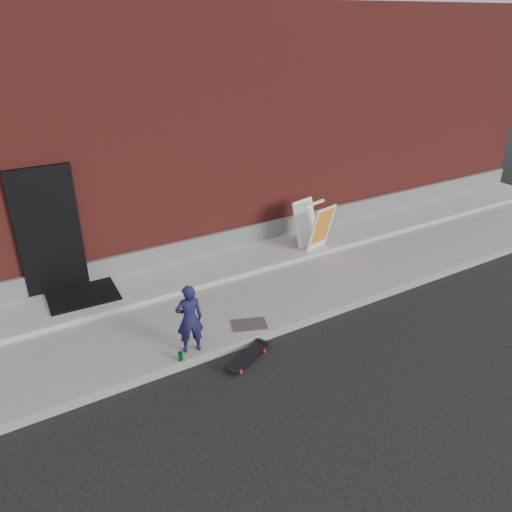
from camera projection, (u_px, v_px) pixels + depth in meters
ground at (268, 340)px, 8.05m from camera, size 80.00×80.00×0.00m
sidewalk at (225, 295)px, 9.17m from camera, size 20.00×3.00×0.15m
apron at (204, 270)px, 9.81m from camera, size 20.00×1.20×0.10m
building at (119, 115)px, 12.36m from camera, size 20.00×8.10×5.00m
child at (189, 319)px, 7.31m from camera, size 0.45×0.34×1.11m
skateboard at (247, 356)px, 7.53m from camera, size 0.90×0.57×0.10m
pizza_sign at (314, 225)px, 10.47m from camera, size 0.74×0.82×1.00m
soda_can at (180, 356)px, 7.30m from camera, size 0.08×0.08×0.14m
doormat at (82, 295)px, 8.82m from camera, size 1.22×1.01×0.03m
utility_plate at (249, 324)px, 8.16m from camera, size 0.65×0.53×0.02m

